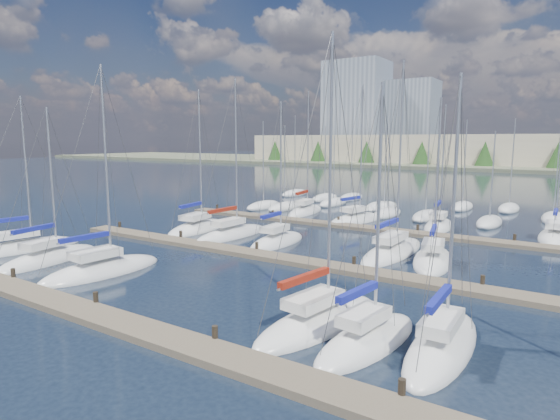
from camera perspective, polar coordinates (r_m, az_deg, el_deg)
The scene contains 21 objects.
ground at distance 73.50m, azimuth 20.03°, elevation 1.42°, with size 400.00×400.00×0.00m, color #1A2535.
dock_near at distance 22.65m, azimuth -17.33°, elevation -13.55°, with size 44.00×1.93×1.10m.
dock_mid at distance 32.82m, azimuth 1.94°, elevation -6.21°, with size 44.00×1.93×1.10m.
dock_far at distance 45.09m, azimuth 11.21°, elevation -2.28°, with size 44.00×1.93×1.10m.
sailboat_p at distance 48.04m, azimuth 18.77°, elevation -1.87°, with size 3.16×7.52×12.58m.
sailboat_c at distance 32.58m, azimuth -20.87°, elevation -6.85°, with size 3.80×8.59×13.88m.
sailboat_b at distance 37.09m, azimuth -26.32°, elevation -5.35°, with size 3.87×8.55×11.49m.
sailboat_n at distance 54.83m, azimuth 3.09°, elevation -0.16°, with size 3.58×8.48×14.78m.
sailboat_h at distance 45.27m, azimuth -9.99°, elevation -2.17°, with size 4.32×8.66×13.86m.
sailboat_o at distance 49.85m, azimuth 9.23°, elevation -1.15°, with size 4.52×8.38×14.84m.
sailboat_e at distance 20.70m, azimuth 10.61°, elevation -15.37°, with size 3.21×7.32×11.55m.
sailboat_a at distance 41.54m, azimuth -28.90°, elevation -4.10°, with size 3.87×9.06×12.54m.
sailboat_i at distance 41.85m, azimuth -5.91°, elevation -2.95°, with size 2.89×9.04×14.52m.
sailboat_j at distance 38.70m, azimuth -0.36°, elevation -3.86°, with size 2.79×7.30×12.33m.
sailboat_d at distance 22.38m, azimuth 4.76°, elevation -13.36°, with size 3.91×8.85×13.93m.
sailboat_f at distance 20.99m, azimuth 19.16°, elevation -15.38°, with size 2.49×8.23×11.85m.
sailboat_k at distance 36.38m, azimuth 13.55°, elevation -4.92°, with size 2.92×10.08×14.98m.
sailboat_l at distance 34.63m, azimuth 18.12°, elevation -5.81°, with size 4.15×8.27×12.11m.
sailboat_q at distance 46.75m, azimuth 30.39°, elevation -2.90°, with size 2.54×6.89×10.27m.
distant_boats at distance 59.27m, azimuth 12.32°, elevation 0.41°, with size 36.93×20.75×13.30m.
shoreline at distance 163.62m, azimuth 22.91°, elevation 7.56°, with size 400.00×60.00×38.00m.
Camera 1 is at (16.42, -11.13, 8.55)m, focal length 30.00 mm.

